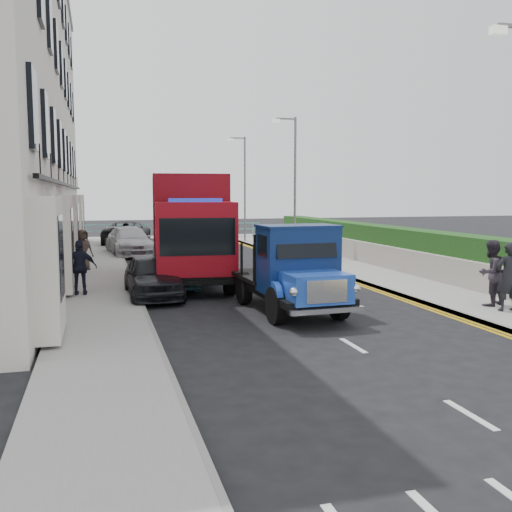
# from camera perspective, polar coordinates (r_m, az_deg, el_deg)

# --- Properties ---
(ground) EXTENTS (120.00, 120.00, 0.00)m
(ground) POSITION_cam_1_polar(r_m,az_deg,el_deg) (14.33, 6.26, -6.89)
(ground) COLOR black
(ground) RESTS_ON ground
(pavement_west) EXTENTS (2.40, 38.00, 0.12)m
(pavement_west) POSITION_cam_1_polar(r_m,az_deg,el_deg) (22.18, -15.36, -2.25)
(pavement_west) COLOR gray
(pavement_west) RESTS_ON ground
(pavement_east) EXTENTS (2.60, 38.00, 0.12)m
(pavement_east) POSITION_cam_1_polar(r_m,az_deg,el_deg) (24.55, 9.96, -1.32)
(pavement_east) COLOR gray
(pavement_east) RESTS_ON ground
(promenade) EXTENTS (30.00, 2.50, 0.12)m
(promenade) POSITION_cam_1_polar(r_m,az_deg,el_deg) (42.39, -8.45, 1.85)
(promenade) COLOR gray
(promenade) RESTS_ON ground
(sea_plane) EXTENTS (120.00, 120.00, 0.00)m
(sea_plane) POSITION_cam_1_polar(r_m,az_deg,el_deg) (73.21, -11.48, 3.56)
(sea_plane) COLOR slate
(sea_plane) RESTS_ON ground
(garden_east) EXTENTS (1.45, 28.00, 1.75)m
(garden_east) POSITION_cam_1_polar(r_m,az_deg,el_deg) (25.33, 13.90, 0.73)
(garden_east) COLOR #B2AD9E
(garden_east) RESTS_ON ground
(seafront_railing) EXTENTS (13.00, 0.08, 1.11)m
(seafront_railing) POSITION_cam_1_polar(r_m,az_deg,el_deg) (41.57, -8.32, 2.49)
(seafront_railing) COLOR #59B2A5
(seafront_railing) RESTS_ON ground
(lamp_mid) EXTENTS (1.23, 0.18, 7.00)m
(lamp_mid) POSITION_cam_1_polar(r_m,az_deg,el_deg) (28.55, 3.69, 7.72)
(lamp_mid) COLOR slate
(lamp_mid) RESTS_ON ground
(lamp_far) EXTENTS (1.23, 0.18, 7.00)m
(lamp_far) POSITION_cam_1_polar(r_m,az_deg,el_deg) (38.13, -1.30, 7.35)
(lamp_far) COLOR slate
(lamp_far) RESTS_ON ground
(bedford_lorry) EXTENTS (2.23, 5.16, 2.39)m
(bedford_lorry) POSITION_cam_1_polar(r_m,az_deg,el_deg) (15.25, 3.97, -1.86)
(bedford_lorry) COLOR black
(bedford_lorry) RESTS_ON ground
(red_lorry) EXTENTS (3.19, 7.69, 3.92)m
(red_lorry) POSITION_cam_1_polar(r_m,az_deg,el_deg) (21.14, -6.71, 3.05)
(red_lorry) COLOR black
(red_lorry) RESTS_ON ground
(parked_car_front) EXTENTS (1.70, 4.05, 1.37)m
(parked_car_front) POSITION_cam_1_polar(r_m,az_deg,el_deg) (18.18, -10.31, -1.97)
(parked_car_front) COLOR black
(parked_car_front) RESTS_ON ground
(parked_car_mid) EXTENTS (2.07, 4.65, 1.48)m
(parked_car_mid) POSITION_cam_1_polar(r_m,az_deg,el_deg) (20.28, -8.03, -0.93)
(parked_car_mid) COLOR teal
(parked_car_mid) RESTS_ON ground
(parked_car_rear) EXTENTS (2.65, 5.31, 1.48)m
(parked_car_rear) POSITION_cam_1_polar(r_m,az_deg,el_deg) (31.08, -12.53, 1.45)
(parked_car_rear) COLOR #AFAEB3
(parked_car_rear) RESTS_ON ground
(seafront_car_left) EXTENTS (3.56, 5.88, 1.53)m
(seafront_car_left) POSITION_cam_1_polar(r_m,az_deg,el_deg) (37.71, -12.76, 2.30)
(seafront_car_left) COLOR black
(seafront_car_left) RESTS_ON ground
(seafront_car_right) EXTENTS (2.33, 4.76, 1.56)m
(seafront_car_right) POSITION_cam_1_polar(r_m,az_deg,el_deg) (37.74, -5.94, 2.45)
(seafront_car_right) COLOR silver
(seafront_car_right) RESTS_ON ground
(pedestrian_east_near) EXTENTS (0.71, 0.49, 1.86)m
(pedestrian_east_near) POSITION_cam_1_polar(r_m,az_deg,el_deg) (16.62, 23.89, -1.90)
(pedestrian_east_near) COLOR black
(pedestrian_east_near) RESTS_ON pavement_east
(pedestrian_east_far) EXTENTS (1.07, 0.94, 1.85)m
(pedestrian_east_far) POSITION_cam_1_polar(r_m,az_deg,el_deg) (17.24, 22.41, -1.57)
(pedestrian_east_far) COLOR #342D37
(pedestrian_east_far) RESTS_ON pavement_east
(pedestrian_west_near) EXTENTS (1.02, 0.48, 1.70)m
(pedestrian_west_near) POSITION_cam_1_polar(r_m,az_deg,el_deg) (18.48, -17.16, -1.12)
(pedestrian_west_near) COLOR black
(pedestrian_west_near) RESTS_ON pavement_west
(pedestrian_west_far) EXTENTS (0.97, 0.85, 1.67)m
(pedestrian_west_far) POSITION_cam_1_polar(r_m,az_deg,el_deg) (24.57, -16.91, 0.61)
(pedestrian_west_far) COLOR #41362F
(pedestrian_west_far) RESTS_ON pavement_west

